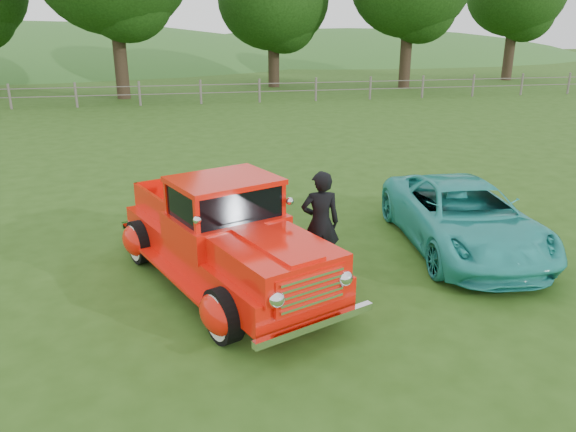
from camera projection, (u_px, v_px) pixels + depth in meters
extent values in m
plane|color=#294A13|center=(285.00, 313.00, 8.15)|extent=(140.00, 140.00, 0.00)
ellipsoid|color=#306324|center=(16.00, 109.00, 60.08)|extent=(84.00, 60.00, 18.00)
ellipsoid|color=#306324|center=(346.00, 87.00, 70.54)|extent=(72.00, 52.00, 14.00)
cube|color=#696058|center=(201.00, 93.00, 28.33)|extent=(48.00, 0.04, 0.04)
cube|color=#696058|center=(200.00, 85.00, 28.20)|extent=(48.00, 0.04, 0.04)
cylinder|color=#2E2217|center=(120.00, 52.00, 29.74)|extent=(0.70, 0.70, 4.84)
cylinder|color=#2E2217|center=(274.00, 56.00, 35.31)|extent=(0.70, 0.70, 3.74)
cylinder|color=#2E2217|center=(406.00, 51.00, 34.85)|extent=(0.70, 0.70, 4.40)
cylinder|color=#2E2217|center=(509.00, 49.00, 39.35)|extent=(0.70, 0.70, 4.18)
cylinder|color=black|center=(223.00, 315.00, 7.31)|extent=(0.51, 0.79, 0.76)
cylinder|color=black|center=(324.00, 284.00, 8.18)|extent=(0.51, 0.79, 0.76)
cylinder|color=black|center=(140.00, 242.00, 9.74)|extent=(0.51, 0.79, 0.76)
cylinder|color=black|center=(225.00, 224.00, 10.61)|extent=(0.51, 0.79, 0.76)
cube|color=red|center=(224.00, 249.00, 8.89)|extent=(3.20, 4.85, 0.44)
ellipsoid|color=red|center=(218.00, 314.00, 7.26)|extent=(0.67, 0.85, 0.54)
ellipsoid|color=red|center=(328.00, 280.00, 8.20)|extent=(0.67, 0.85, 0.54)
ellipsoid|color=red|center=(136.00, 240.00, 9.69)|extent=(0.67, 0.85, 0.54)
ellipsoid|color=red|center=(228.00, 221.00, 10.64)|extent=(0.67, 0.85, 0.54)
cube|color=red|center=(276.00, 260.00, 7.55)|extent=(1.84, 1.99, 0.42)
cube|color=red|center=(226.00, 227.00, 8.68)|extent=(1.99, 1.86, 0.44)
cube|color=black|center=(225.00, 198.00, 8.53)|extent=(1.76, 1.59, 0.50)
cube|color=red|center=(224.00, 180.00, 8.43)|extent=(1.87, 1.71, 0.08)
cube|color=red|center=(187.00, 205.00, 9.83)|extent=(1.83, 2.25, 0.45)
cube|color=white|center=(312.00, 290.00, 6.95)|extent=(1.02, 0.50, 0.50)
cube|color=white|center=(316.00, 324.00, 7.02)|extent=(1.71, 0.78, 0.10)
cube|color=white|center=(166.00, 217.00, 10.85)|extent=(1.62, 0.74, 0.10)
imported|color=teal|center=(463.00, 217.00, 10.27)|extent=(2.46, 4.61, 1.23)
imported|color=black|center=(320.00, 223.00, 9.18)|extent=(0.67, 0.47, 1.76)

